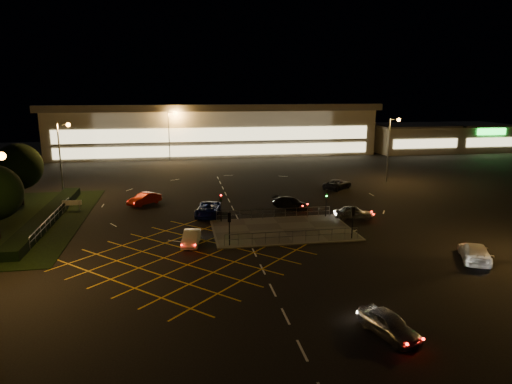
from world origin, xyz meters
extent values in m
plane|color=black|center=(0.00, 0.00, 0.00)|extent=(180.00, 180.00, 0.00)
cube|color=#4C4944|center=(2.00, -2.00, 0.06)|extent=(14.00, 9.00, 0.12)
cube|color=black|center=(-28.00, 6.00, 0.04)|extent=(18.00, 30.00, 0.08)
cube|color=black|center=(-23.00, 6.00, 0.50)|extent=(2.00, 26.00, 1.00)
cube|color=beige|center=(0.00, 62.00, 5.00)|extent=(70.00, 25.00, 10.00)
cube|color=slate|center=(0.00, 62.00, 10.20)|extent=(72.00, 26.50, 0.60)
cube|color=#FFEAA5|center=(0.00, 49.45, 5.00)|extent=(66.00, 0.20, 3.00)
cube|color=#FFEAA5|center=(0.00, 49.45, 1.80)|extent=(66.00, 0.20, 2.20)
cube|color=beige|center=(46.00, 54.00, 3.00)|extent=(18.00, 14.00, 6.00)
cube|color=slate|center=(46.00, 54.00, 6.15)|extent=(18.80, 14.80, 0.40)
cube|color=#FFEAA5|center=(46.00, 46.95, 2.60)|extent=(15.30, 0.20, 2.00)
cube|color=beige|center=(62.00, 54.00, 3.00)|extent=(14.00, 14.00, 6.00)
cube|color=slate|center=(62.00, 54.00, 6.15)|extent=(14.80, 14.80, 0.40)
cube|color=#FFEAA5|center=(62.00, 46.95, 2.60)|extent=(11.90, 0.20, 2.00)
cube|color=#19E533|center=(62.00, 46.85, 5.00)|extent=(7.00, 0.30, 1.40)
sphere|color=orange|center=(-20.60, -12.00, 9.75)|extent=(0.56, 0.56, 0.56)
cylinder|color=slate|center=(-24.00, 18.00, 5.00)|extent=(0.20, 0.20, 10.00)
cylinder|color=slate|center=(-23.30, 18.00, 9.80)|extent=(1.40, 0.12, 0.12)
sphere|color=orange|center=(-22.60, 18.00, 9.75)|extent=(0.56, 0.56, 0.56)
cylinder|color=slate|center=(24.00, 20.00, 5.00)|extent=(0.20, 0.20, 10.00)
cylinder|color=slate|center=(24.70, 20.00, 9.80)|extent=(1.40, 0.12, 0.12)
sphere|color=orange|center=(25.40, 20.00, 9.75)|extent=(0.56, 0.56, 0.56)
cylinder|color=slate|center=(-10.00, 48.00, 5.00)|extent=(0.20, 0.20, 10.00)
cylinder|color=slate|center=(-9.30, 48.00, 9.80)|extent=(1.40, 0.12, 0.12)
sphere|color=orange|center=(-8.60, 48.00, 9.75)|extent=(0.56, 0.56, 0.56)
cylinder|color=slate|center=(30.00, 50.00, 5.00)|extent=(0.20, 0.20, 10.00)
cylinder|color=slate|center=(30.70, 50.00, 9.80)|extent=(1.40, 0.12, 0.12)
sphere|color=orange|center=(31.40, 50.00, 9.75)|extent=(0.56, 0.56, 0.56)
cylinder|color=black|center=(-4.00, -6.00, 1.62)|extent=(0.10, 0.10, 3.00)
cube|color=black|center=(-4.00, -6.00, 2.82)|extent=(0.28, 0.18, 0.90)
sphere|color=#19FF33|center=(-4.00, -5.87, 2.82)|extent=(0.16, 0.16, 0.16)
cylinder|color=black|center=(8.00, -6.00, 1.62)|extent=(0.10, 0.10, 3.00)
cube|color=black|center=(8.00, -6.00, 2.82)|extent=(0.28, 0.18, 0.90)
sphere|color=#19FF33|center=(8.00, -5.87, 2.82)|extent=(0.16, 0.16, 0.16)
cylinder|color=black|center=(-4.00, 2.00, 1.62)|extent=(0.10, 0.10, 3.00)
cube|color=black|center=(-4.00, 2.00, 2.82)|extent=(0.28, 0.18, 0.90)
sphere|color=#FF0C0C|center=(-4.00, 1.87, 2.82)|extent=(0.16, 0.16, 0.16)
cylinder|color=black|center=(8.00, 2.00, 1.62)|extent=(0.10, 0.10, 3.00)
cube|color=black|center=(8.00, 2.00, 2.82)|extent=(0.28, 0.18, 0.90)
sphere|color=#19FF33|center=(8.00, 1.87, 2.82)|extent=(0.16, 0.16, 0.16)
cylinder|color=black|center=(-28.00, 14.00, 1.44)|extent=(0.36, 0.36, 2.88)
sphere|color=black|center=(-28.00, 14.00, 4.96)|extent=(5.76, 5.76, 5.76)
imported|color=#A3A5AA|center=(3.48, -23.31, 0.73)|extent=(2.88, 4.59, 1.46)
imported|color=silver|center=(-7.50, -4.91, 0.67)|extent=(2.05, 4.25, 1.34)
imported|color=#0D1752|center=(-5.24, 5.00, 0.76)|extent=(3.68, 5.91, 1.53)
imported|color=black|center=(5.05, 6.83, 0.67)|extent=(4.57, 4.62, 1.34)
imported|color=#999BA0|center=(10.97, 0.96, 0.73)|extent=(4.56, 2.69, 1.46)
imported|color=#9E1A0B|center=(-12.83, 11.71, 0.74)|extent=(4.36, 4.26, 1.49)
imported|color=black|center=(14.57, 16.38, 0.73)|extent=(5.54, 5.21, 1.45)
imported|color=silver|center=(16.18, -13.24, 0.77)|extent=(4.25, 5.73, 1.54)
camera|label=1|loc=(-8.49, -46.20, 14.28)|focal=32.00mm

